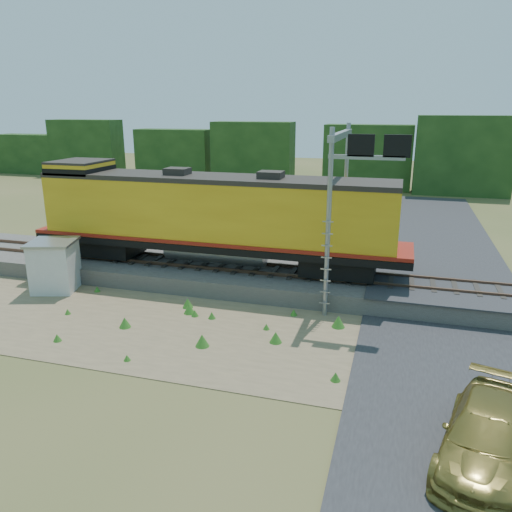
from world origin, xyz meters
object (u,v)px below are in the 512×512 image
(shed, at_px, (55,266))
(car, at_px, (487,436))
(signal_gantry, at_px, (347,173))
(locomotive, at_px, (209,215))

(shed, bearing_deg, car, -39.28)
(shed, relative_size, signal_gantry, 0.33)
(signal_gantry, height_order, car, signal_gantry)
(locomotive, height_order, signal_gantry, signal_gantry)
(car, bearing_deg, signal_gantry, 130.74)
(shed, xyz_separation_m, signal_gantry, (13.08, 2.69, 4.47))
(signal_gantry, bearing_deg, car, -64.48)
(locomotive, height_order, shed, locomotive)
(locomotive, relative_size, car, 3.86)
(shed, distance_m, car, 19.24)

